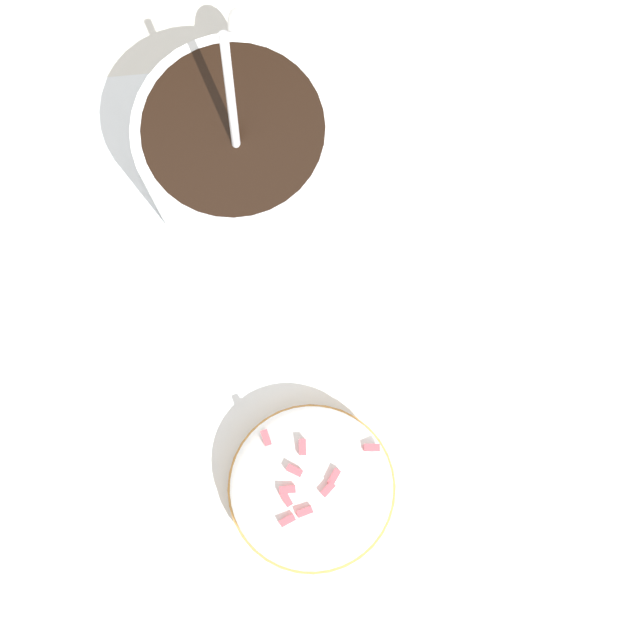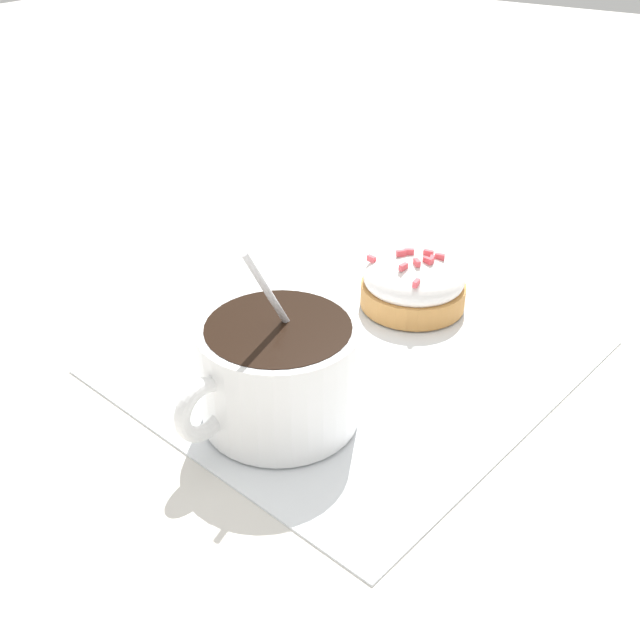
% 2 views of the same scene
% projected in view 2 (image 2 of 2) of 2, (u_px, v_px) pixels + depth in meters
% --- Properties ---
extents(ground_plane, '(3.00, 3.00, 0.00)m').
position_uv_depth(ground_plane, '(353.00, 357.00, 0.51)').
color(ground_plane, silver).
extents(paper_napkin, '(0.31, 0.29, 0.00)m').
position_uv_depth(paper_napkin, '(354.00, 356.00, 0.51)').
color(paper_napkin, white).
rests_on(paper_napkin, ground_plane).
extents(coffee_cup, '(0.12, 0.09, 0.12)m').
position_uv_depth(coffee_cup, '(272.00, 367.00, 0.43)').
color(coffee_cup, white).
rests_on(coffee_cup, paper_napkin).
extents(frosted_pastry, '(0.08, 0.08, 0.04)m').
position_uv_depth(frosted_pastry, '(412.00, 283.00, 0.55)').
color(frosted_pastry, '#C18442').
rests_on(frosted_pastry, paper_napkin).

